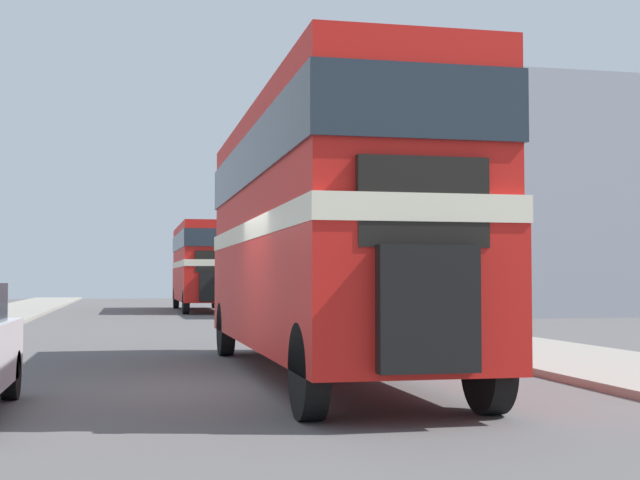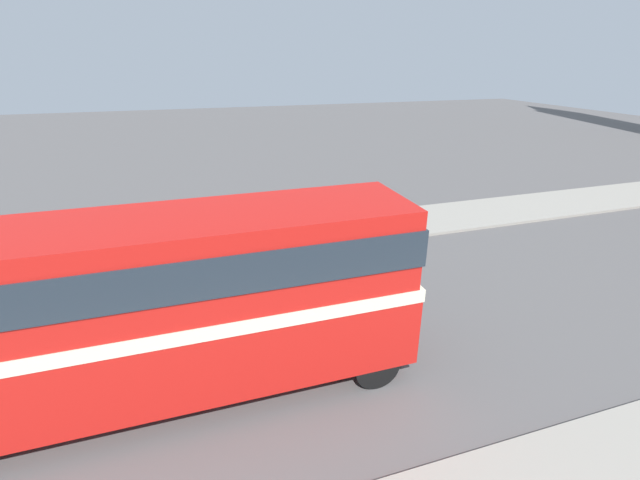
% 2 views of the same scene
% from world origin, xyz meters
% --- Properties ---
extents(ground_plane, '(120.00, 120.00, 0.00)m').
position_xyz_m(ground_plane, '(0.00, 0.00, 0.00)').
color(ground_plane, '#565454').
extents(double_decker_bus, '(2.44, 10.66, 4.29)m').
position_xyz_m(double_decker_bus, '(1.57, 1.11, 2.55)').
color(double_decker_bus, red).
rests_on(double_decker_bus, ground_plane).
extents(bus_distant, '(2.38, 10.35, 4.20)m').
position_xyz_m(bus_distant, '(2.11, 31.20, 2.50)').
color(bus_distant, red).
rests_on(bus_distant, ground_plane).
extents(pedestrian_walking, '(0.33, 0.33, 1.64)m').
position_xyz_m(pedestrian_walking, '(7.16, 13.42, 1.05)').
color(pedestrian_walking, '#282833').
rests_on(pedestrian_walking, sidewalk_right).
extents(shop_building_block, '(15.08, 9.42, 10.09)m').
position_xyz_m(shop_building_block, '(16.98, 24.53, 5.04)').
color(shop_building_block, '#999EA8').
rests_on(shop_building_block, ground_plane).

